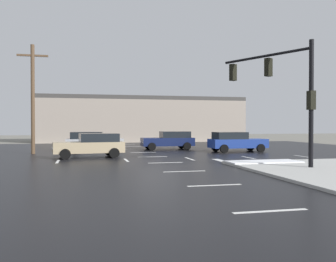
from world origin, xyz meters
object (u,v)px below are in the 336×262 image
(sedan_blue, at_px, (236,141))
(sedan_navy, at_px, (169,140))
(sedan_silver, at_px, (93,141))
(utility_pole_far, at_px, (33,97))
(traffic_signal_mast, at_px, (284,85))
(sedan_tan, at_px, (91,145))

(sedan_blue, bearing_deg, sedan_navy, 138.09)
(sedan_navy, height_order, sedan_silver, same)
(sedan_blue, distance_m, utility_pole_far, 15.88)
(sedan_navy, height_order, utility_pole_far, utility_pole_far)
(traffic_signal_mast, distance_m, sedan_navy, 14.90)
(sedan_navy, relative_size, utility_pole_far, 0.56)
(sedan_navy, relative_size, sedan_blue, 1.00)
(sedan_navy, xyz_separation_m, utility_pole_far, (-10.95, -2.47, 3.40))
(sedan_navy, bearing_deg, traffic_signal_mast, 100.44)
(sedan_navy, relative_size, sedan_tan, 0.97)
(traffic_signal_mast, xyz_separation_m, sedan_tan, (-9.45, 7.71, -3.36))
(sedan_tan, distance_m, utility_pole_far, 6.75)
(sedan_blue, distance_m, sedan_tan, 11.59)
(sedan_silver, bearing_deg, utility_pole_far, -157.15)
(utility_pole_far, bearing_deg, sedan_tan, -44.65)
(sedan_tan, distance_m, sedan_silver, 5.55)
(sedan_blue, height_order, utility_pole_far, utility_pole_far)
(sedan_blue, bearing_deg, sedan_tan, -167.57)
(sedan_tan, height_order, utility_pole_far, utility_pole_far)
(traffic_signal_mast, relative_size, sedan_blue, 1.34)
(sedan_navy, height_order, sedan_blue, same)
(sedan_blue, bearing_deg, sedan_silver, 164.54)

